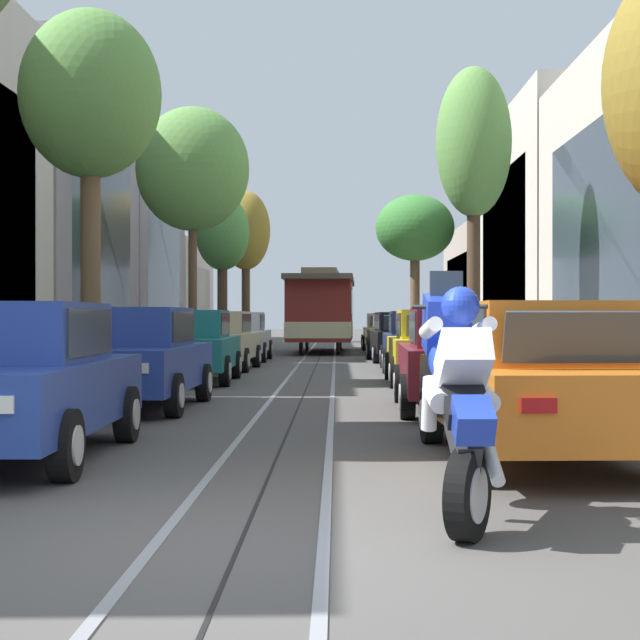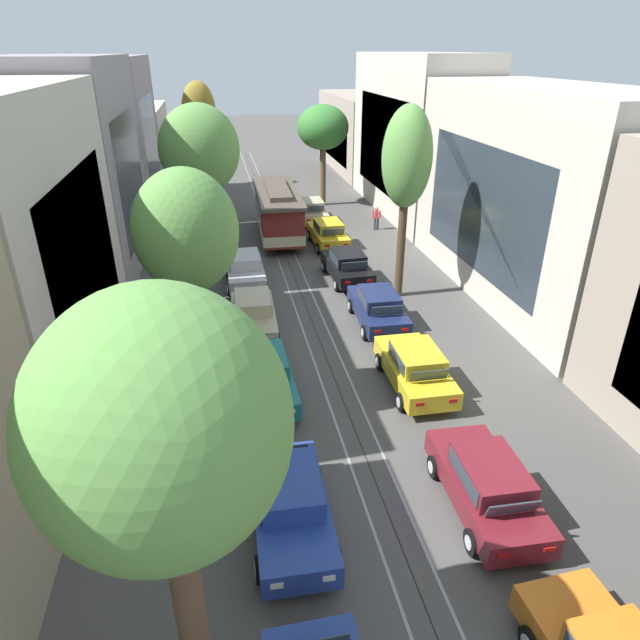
% 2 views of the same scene
% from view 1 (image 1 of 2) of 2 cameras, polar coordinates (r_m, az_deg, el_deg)
% --- Properties ---
extents(ground_plane, '(160.00, 160.00, 0.00)m').
position_cam_1_polar(ground_plane, '(31.59, -0.10, -2.41)').
color(ground_plane, '#4C4947').
extents(trolley_track_rails, '(1.14, 71.69, 0.01)m').
position_cam_1_polar(trolley_track_rails, '(35.96, 0.03, -2.09)').
color(trolley_track_rails, gray).
rests_on(trolley_track_rails, ground).
extents(building_facade_left, '(5.88, 63.39, 10.62)m').
position_cam_1_polar(building_facade_left, '(35.57, -17.33, 5.72)').
color(building_facade_left, tan).
rests_on(building_facade_left, ground).
extents(building_facade_right, '(5.82, 63.39, 10.66)m').
position_cam_1_polar(building_facade_right, '(35.96, 17.12, 5.27)').
color(building_facade_right, gray).
rests_on(building_facade_right, ground).
extents(parked_car_blue_near_left, '(2.06, 4.38, 1.58)m').
position_cam_1_polar(parked_car_blue_near_left, '(10.21, -17.64, -3.39)').
color(parked_car_blue_near_left, '#233D93').
rests_on(parked_car_blue_near_left, ground).
extents(parked_car_blue_second_left, '(2.06, 4.39, 1.58)m').
position_cam_1_polar(parked_car_blue_second_left, '(15.35, -10.89, -2.18)').
color(parked_car_blue_second_left, '#233D93').
rests_on(parked_car_blue_second_left, ground).
extents(parked_car_teal_mid_left, '(2.06, 4.39, 1.58)m').
position_cam_1_polar(parked_car_teal_mid_left, '(21.33, -7.64, -1.52)').
color(parked_car_teal_mid_left, '#196B70').
rests_on(parked_car_teal_mid_left, ground).
extents(parked_car_beige_fourth_left, '(2.09, 4.40, 1.58)m').
position_cam_1_polar(parked_car_beige_fourth_left, '(26.24, -6.01, -1.20)').
color(parked_car_beige_fourth_left, '#C1B28E').
rests_on(parked_car_beige_fourth_left, ground).
extents(parked_car_silver_fifth_left, '(2.00, 4.36, 1.58)m').
position_cam_1_polar(parked_car_silver_fifth_left, '(31.54, -4.80, -0.96)').
color(parked_car_silver_fifth_left, '#B7B7BC').
rests_on(parked_car_silver_fifth_left, ground).
extents(parked_car_orange_near_right, '(2.14, 4.42, 1.58)m').
position_cam_1_polar(parked_car_orange_near_right, '(9.84, 12.85, -3.52)').
color(parked_car_orange_near_right, orange).
rests_on(parked_car_orange_near_right, ground).
extents(parked_car_maroon_second_right, '(2.09, 4.40, 1.58)m').
position_cam_1_polar(parked_car_maroon_second_right, '(14.87, 8.37, -2.26)').
color(parked_car_maroon_second_right, maroon).
rests_on(parked_car_maroon_second_right, ground).
extents(parked_car_yellow_mid_right, '(2.04, 4.38, 1.58)m').
position_cam_1_polar(parked_car_yellow_mid_right, '(20.73, 6.71, -1.56)').
color(parked_car_yellow_mid_right, gold).
rests_on(parked_car_yellow_mid_right, ground).
extents(parked_car_navy_fourth_right, '(2.07, 4.39, 1.58)m').
position_cam_1_polar(parked_car_navy_fourth_right, '(25.78, 5.83, -1.22)').
color(parked_car_navy_fourth_right, '#19234C').
rests_on(parked_car_navy_fourth_right, ground).
extents(parked_car_black_fifth_right, '(2.13, 4.42, 1.58)m').
position_cam_1_polar(parked_car_black_fifth_right, '(31.02, 4.76, -0.98)').
color(parked_car_black_fifth_right, black).
rests_on(parked_car_black_fifth_right, ground).
extents(parked_car_yellow_sixth_right, '(2.09, 4.40, 1.58)m').
position_cam_1_polar(parked_car_yellow_sixth_right, '(36.61, 4.41, -0.80)').
color(parked_car_yellow_sixth_right, gold).
rests_on(parked_car_yellow_sixth_right, ground).
extents(parked_car_beige_far_right, '(2.02, 4.37, 1.58)m').
position_cam_1_polar(parked_car_beige_far_right, '(41.92, 3.83, -0.68)').
color(parked_car_beige_far_right, '#C1B28E').
rests_on(parked_car_beige_far_right, ground).
extents(street_tree_kerb_left_second, '(3.03, 2.77, 8.02)m').
position_cam_1_polar(street_tree_kerb_left_second, '(21.72, -13.41, 12.59)').
color(street_tree_kerb_left_second, brown).
rests_on(street_tree_kerb_left_second, ground).
extents(street_tree_kerb_left_mid, '(3.90, 3.20, 8.65)m').
position_cam_1_polar(street_tree_kerb_left_mid, '(33.75, -7.54, 8.79)').
color(street_tree_kerb_left_mid, brown).
rests_on(street_tree_kerb_left_mid, ground).
extents(street_tree_kerb_left_fourth, '(2.48, 2.44, 7.07)m').
position_cam_1_polar(street_tree_kerb_left_fourth, '(44.75, -5.79, 5.01)').
color(street_tree_kerb_left_fourth, '#4C3826').
rests_on(street_tree_kerb_left_fourth, ground).
extents(street_tree_kerb_left_far, '(2.78, 2.39, 8.58)m').
position_cam_1_polar(street_tree_kerb_left_far, '(55.03, -4.41, 5.16)').
color(street_tree_kerb_left_far, '#4C3826').
rests_on(street_tree_kerb_left_far, ground).
extents(street_tree_kerb_right_second, '(2.23, 2.30, 8.83)m').
position_cam_1_polar(street_tree_kerb_right_second, '(29.26, 9.07, 10.09)').
color(street_tree_kerb_right_second, '#4C3826').
rests_on(street_tree_kerb_right_second, ground).
extents(street_tree_kerb_right_mid, '(3.79, 3.67, 7.31)m').
position_cam_1_polar(street_tree_kerb_right_mid, '(46.77, 5.63, 5.36)').
color(street_tree_kerb_right_mid, brown).
rests_on(street_tree_kerb_right_mid, ground).
extents(cable_car_trolley, '(2.79, 9.17, 3.28)m').
position_cam_1_polar(cable_car_trolley, '(38.71, 0.10, 0.53)').
color(cable_car_trolley, maroon).
rests_on(cable_car_trolley, ground).
extents(motorcycle_with_rider, '(0.52, 1.87, 1.77)m').
position_cam_1_polar(motorcycle_with_rider, '(6.69, 8.07, -4.15)').
color(motorcycle_with_rider, black).
rests_on(motorcycle_with_rider, ground).
extents(pedestrian_on_left_pavement, '(0.55, 0.40, 1.58)m').
position_cam_1_polar(pedestrian_on_left_pavement, '(39.77, 9.71, -0.60)').
color(pedestrian_on_left_pavement, '#282D38').
rests_on(pedestrian_on_left_pavement, ground).
extents(fire_hydrant, '(0.40, 0.22, 0.84)m').
position_cam_1_polar(fire_hydrant, '(17.10, -14.83, -3.20)').
color(fire_hydrant, '#B2B2B7').
rests_on(fire_hydrant, ground).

